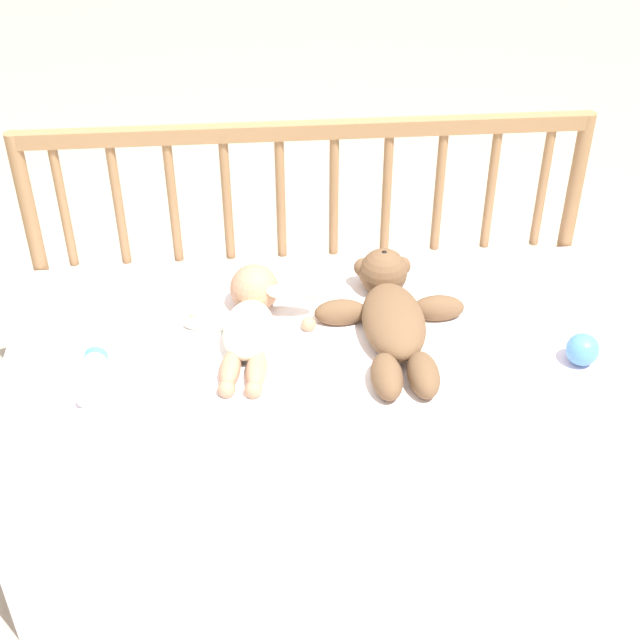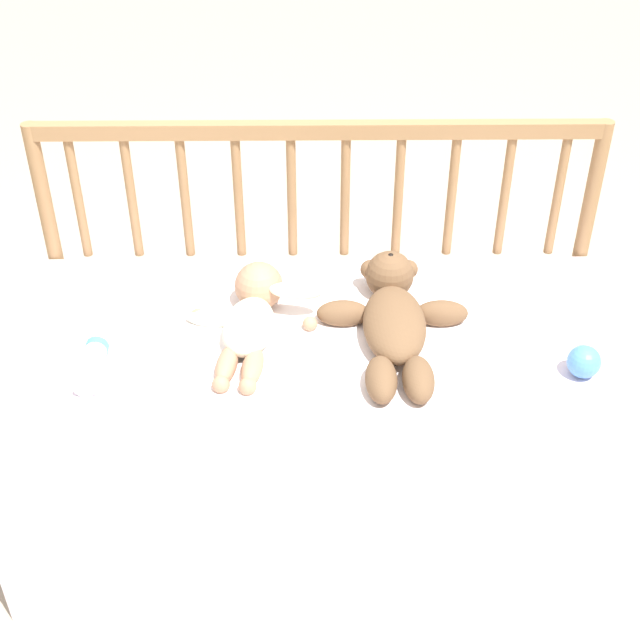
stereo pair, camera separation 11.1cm
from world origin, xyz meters
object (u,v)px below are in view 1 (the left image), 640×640
at_px(teddy_bear, 392,315).
at_px(toy_ball, 582,349).
at_px(baby, 250,319).
at_px(baby_bottle, 93,373).

xyz_separation_m(teddy_bear, toy_ball, (0.38, -0.14, -0.01)).
xyz_separation_m(teddy_bear, baby, (-0.30, 0.01, -0.00)).
relative_size(teddy_bear, toy_ball, 6.69).
height_order(baby, baby_bottle, baby).
xyz_separation_m(toy_ball, baby_bottle, (-1.00, 0.02, -0.01)).
bearing_deg(baby, baby_bottle, -157.48).
bearing_deg(baby, teddy_bear, -2.36).
height_order(teddy_bear, baby_bottle, teddy_bear).
bearing_deg(baby, toy_ball, -12.74).
distance_m(baby, toy_ball, 0.70).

